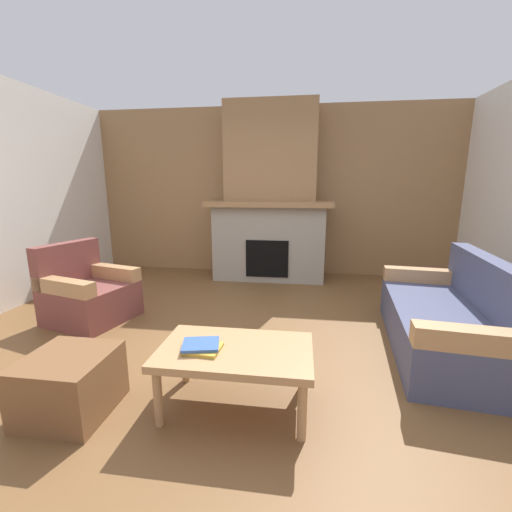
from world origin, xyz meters
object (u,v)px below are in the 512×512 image
Objects in this scene: fireplace at (270,205)px; couch at (449,320)px; armchair at (88,294)px; coffee_table at (235,356)px; ottoman at (70,384)px.

fireplace is 3.03m from couch.
couch and armchair have the same top height.
armchair is 0.93× the size of coffee_table.
armchair is 1.79× the size of ottoman.
couch is 3.66m from armchair.
fireplace is 2.70× the size of coffee_table.
couch is at bearing 23.91° from ottoman.
armchair reaches higher than coffee_table.
coffee_table is (0.10, -3.28, -0.79)m from fireplace.
fireplace is at bearing 129.49° from couch.
ottoman is (-0.97, -3.48, -0.96)m from fireplace.
couch reaches higher than ottoman.
fireplace reaches higher than couch.
ottoman is (-2.81, -1.24, -0.09)m from couch.
coffee_table is 1.10m from ottoman.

